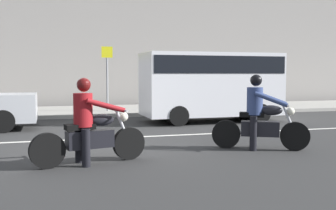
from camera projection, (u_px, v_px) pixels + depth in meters
ground_plane at (90, 145)px, 9.32m from camera, size 80.00×80.00×0.00m
sidewalk_slab at (72, 112)px, 16.97m from camera, size 40.00×4.40×0.14m
lane_marking_stripe at (47, 141)px, 9.91m from camera, size 18.00×0.14×0.01m
motorcycle_with_rider_crimson at (89, 129)px, 7.33m from camera, size 2.11×0.79×1.56m
motorcycle_with_rider_denim_blue at (259, 119)px, 8.77m from camera, size 1.87×1.12×1.61m
parked_van_white at (211, 82)px, 13.89m from camera, size 4.63×1.96×2.33m
street_sign_post at (107, 72)px, 16.33m from camera, size 0.44×0.08×2.61m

